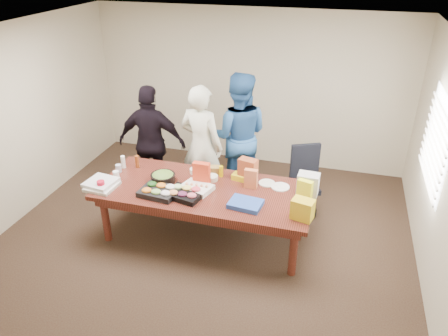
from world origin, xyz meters
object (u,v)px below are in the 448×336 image
(person_center, at_px, (201,146))
(sheet_cake, at_px, (197,188))
(office_chair, at_px, (302,184))
(person_right, at_px, (238,136))
(salad_bowl, at_px, (163,178))
(conference_table, at_px, (205,213))

(person_center, xyz_separation_m, sheet_cake, (0.25, -0.94, -0.15))
(office_chair, relative_size, person_right, 0.51)
(person_right, bearing_deg, salad_bowl, 49.73)
(person_center, relative_size, salad_bowl, 5.64)
(person_center, relative_size, sheet_cake, 4.81)
(person_center, bearing_deg, conference_table, 122.56)
(person_right, bearing_deg, sheet_cake, 70.72)
(office_chair, distance_m, person_center, 1.57)
(sheet_cake, bearing_deg, conference_table, 53.47)
(conference_table, height_order, person_right, person_right)
(person_right, bearing_deg, person_center, 31.87)
(person_right, relative_size, salad_bowl, 5.94)
(person_right, bearing_deg, office_chair, 149.28)
(conference_table, distance_m, sheet_cake, 0.42)
(office_chair, bearing_deg, person_right, 134.90)
(conference_table, distance_m, salad_bowl, 0.73)
(person_center, distance_m, person_right, 0.62)
(person_right, bearing_deg, conference_table, 74.03)
(person_center, height_order, sheet_cake, person_center)
(person_right, height_order, sheet_cake, person_right)
(office_chair, bearing_deg, conference_table, -167.55)
(salad_bowl, bearing_deg, person_right, 60.34)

